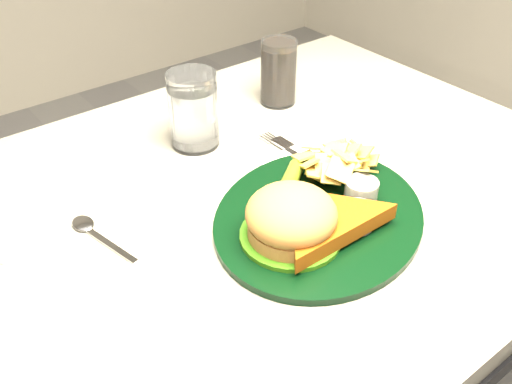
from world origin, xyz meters
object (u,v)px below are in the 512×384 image
table (233,364)px  dinner_plate (321,198)px  cola_glass (278,72)px  fork_napkin (310,163)px  water_glass (193,110)px

table → dinner_plate: size_ratio=3.49×
cola_glass → fork_napkin: (-0.10, -0.21, -0.06)m
table → dinner_plate: 0.44m
table → fork_napkin: bearing=0.7°
dinner_plate → water_glass: size_ratio=2.65×
dinner_plate → table: bearing=103.1°
water_glass → fork_napkin: bearing=-58.4°
dinner_plate → cola_glass: (0.19, 0.32, 0.02)m
table → water_glass: water_glass is taller
table → water_glass: size_ratio=9.23×
table → fork_napkin: size_ratio=7.08×
table → dinner_plate: bearing=-52.4°
table → fork_napkin: fork_napkin is taller
dinner_plate → cola_glass: cola_glass is taller
dinner_plate → fork_napkin: size_ratio=2.03×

